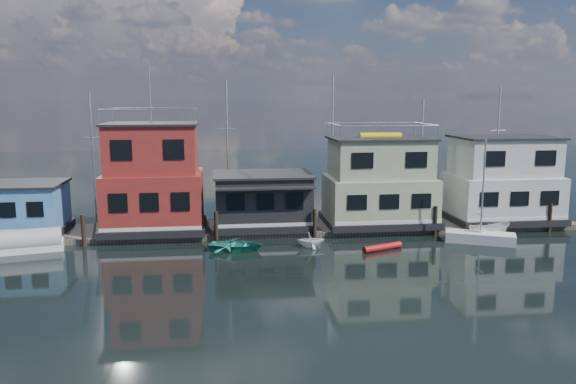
{
  "coord_description": "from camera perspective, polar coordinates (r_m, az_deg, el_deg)",
  "views": [
    {
      "loc": [
        -3.61,
        -29.48,
        10.11
      ],
      "look_at": [
        1.42,
        12.0,
        3.0
      ],
      "focal_mm": 35.0,
      "sensor_mm": 36.0,
      "label": 1
    }
  ],
  "objects": [
    {
      "name": "motorboat",
      "position": [
        42.71,
        19.73,
        -3.76
      ],
      "size": [
        3.34,
        1.58,
        1.24
      ],
      "primitive_type": "imported",
      "rotation": [
        0.0,
        0.0,
        1.69
      ],
      "color": "white",
      "rests_on": "ground"
    },
    {
      "name": "houseboat_blue",
      "position": [
        44.61,
        -25.62,
        -1.51
      ],
      "size": [
        6.4,
        4.9,
        3.66
      ],
      "color": "black",
      "rests_on": "dock"
    },
    {
      "name": "dinghy_white",
      "position": [
        38.3,
        2.3,
        -4.86
      ],
      "size": [
        1.97,
        1.7,
        1.03
      ],
      "primitive_type": "imported",
      "rotation": [
        0.0,
        0.0,
        1.57
      ],
      "color": "white",
      "rests_on": "ground"
    },
    {
      "name": "dock",
      "position": [
        42.8,
        -1.9,
        -3.74
      ],
      "size": [
        48.0,
        5.0,
        0.4
      ],
      "primitive_type": "cube",
      "color": "#595147",
      "rests_on": "ground"
    },
    {
      "name": "dinghy_teal",
      "position": [
        37.58,
        -5.32,
        -5.4
      ],
      "size": [
        4.03,
        3.22,
        0.74
      ],
      "primitive_type": "imported",
      "rotation": [
        0.0,
        0.0,
        1.37
      ],
      "color": "teal",
      "rests_on": "ground"
    },
    {
      "name": "houseboat_red",
      "position": [
        42.2,
        -13.5,
        1.2
      ],
      "size": [
        7.4,
        5.9,
        11.86
      ],
      "color": "black",
      "rests_on": "dock"
    },
    {
      "name": "day_sailer",
      "position": [
        41.66,
        18.95,
        -4.32
      ],
      "size": [
        4.86,
        3.33,
        7.32
      ],
      "rotation": [
        0.0,
        0.0,
        -0.43
      ],
      "color": "white",
      "rests_on": "ground"
    },
    {
      "name": "red_kayak",
      "position": [
        38.03,
        9.57,
        -5.55
      ],
      "size": [
        2.95,
        1.54,
        0.44
      ],
      "primitive_type": "cylinder",
      "rotation": [
        0.0,
        1.57,
        0.39
      ],
      "color": "#AF1215",
      "rests_on": "ground"
    },
    {
      "name": "background_masts",
      "position": [
        48.43,
        3.07,
        4.24
      ],
      "size": [
        36.4,
        0.16,
        12.0
      ],
      "color": "silver",
      "rests_on": "ground"
    },
    {
      "name": "houseboat_dark",
      "position": [
        42.28,
        -2.59,
        -0.84
      ],
      "size": [
        7.4,
        6.1,
        4.06
      ],
      "color": "black",
      "rests_on": "dock"
    },
    {
      "name": "tarp_runabout",
      "position": [
        40.93,
        -24.64,
        -4.68
      ],
      "size": [
        4.21,
        2.44,
        1.61
      ],
      "rotation": [
        0.0,
        0.0,
        0.23
      ],
      "color": "white",
      "rests_on": "ground"
    },
    {
      "name": "pilings",
      "position": [
        39.85,
        -2.03,
        -3.42
      ],
      "size": [
        42.28,
        0.28,
        2.2
      ],
      "color": "#2D2116",
      "rests_on": "ground"
    },
    {
      "name": "houseboat_green",
      "position": [
        43.71,
        9.25,
        0.9
      ],
      "size": [
        8.4,
        5.9,
        7.03
      ],
      "color": "black",
      "rests_on": "dock"
    },
    {
      "name": "ground",
      "position": [
        31.37,
        0.06,
        -9.14
      ],
      "size": [
        160.0,
        160.0,
        0.0
      ],
      "primitive_type": "plane",
      "color": "black",
      "rests_on": "ground"
    },
    {
      "name": "houseboat_white",
      "position": [
        47.46,
        20.93,
        1.05
      ],
      "size": [
        8.4,
        5.9,
        6.66
      ],
      "color": "black",
      "rests_on": "dock"
    }
  ]
}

